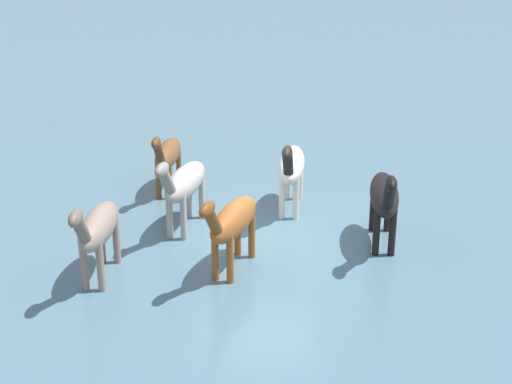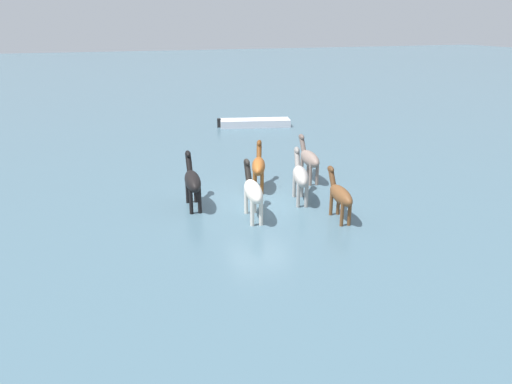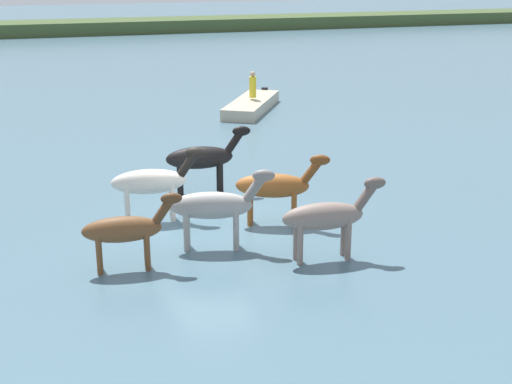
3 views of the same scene
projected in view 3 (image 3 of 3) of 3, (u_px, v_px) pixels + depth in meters
name	position (u px, v px, depth m)	size (l,w,h in m)	color
ground_plane	(216.00, 223.00, 18.49)	(208.40, 208.40, 0.00)	#476675
distant_shoreline	(68.00, 34.00, 67.22)	(187.56, 6.00, 2.40)	#3D502B
horse_chestnut_trailing	(203.00, 158.00, 20.58)	(2.54, 0.75, 1.97)	black
horse_dun_straggler	(276.00, 186.00, 18.13)	(2.40, 1.23, 1.89)	brown
horse_pinto_flank	(152.00, 182.00, 18.38)	(2.52, 0.82, 1.95)	silver
horse_mid_herd	(215.00, 206.00, 16.57)	(2.50, 1.09, 1.95)	#9E9993
horse_dark_mare	(126.00, 230.00, 15.42)	(2.24, 0.71, 1.73)	brown
horse_rear_stallion	(327.00, 216.00, 15.94)	(2.46, 0.74, 1.90)	gray
boat_dinghy_port	(252.00, 107.00, 32.51)	(4.07, 5.31, 0.76)	#B7AD93
person_boatman_standing	(253.00, 85.00, 32.21)	(0.32, 0.32, 1.19)	yellow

